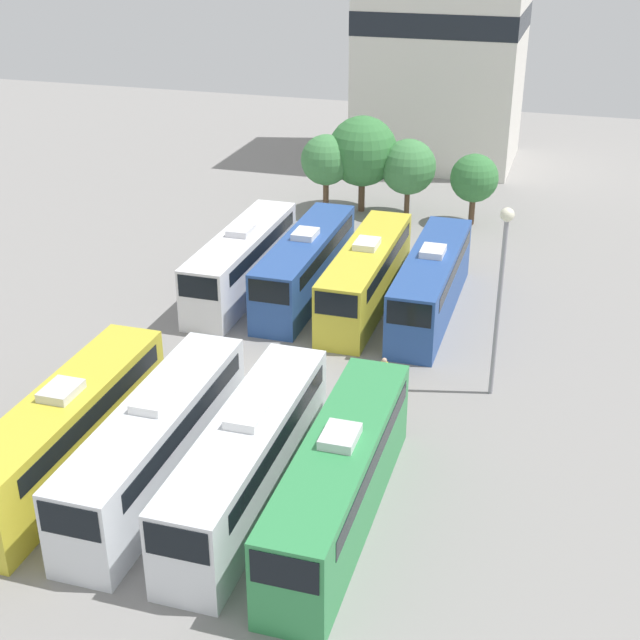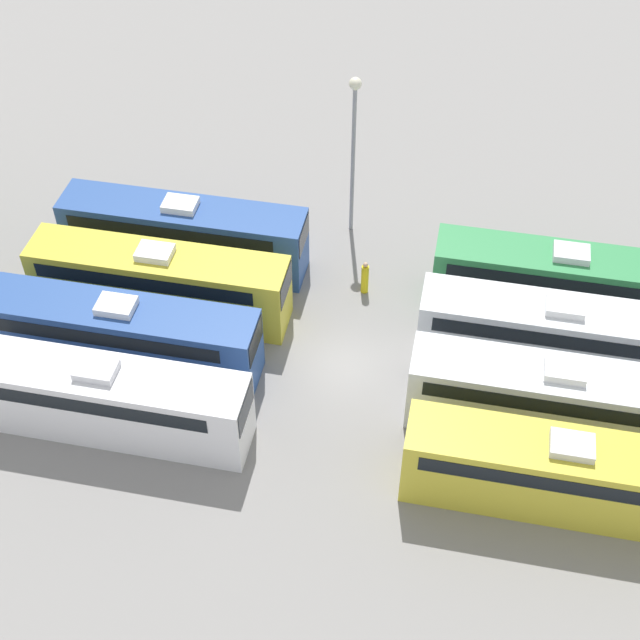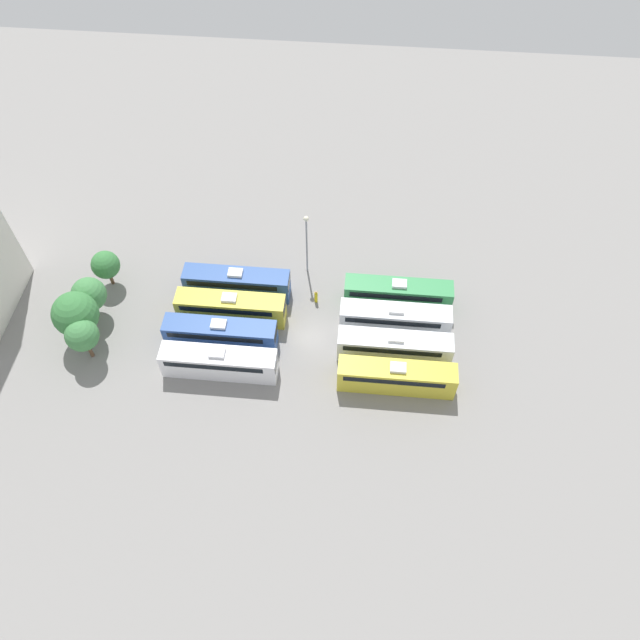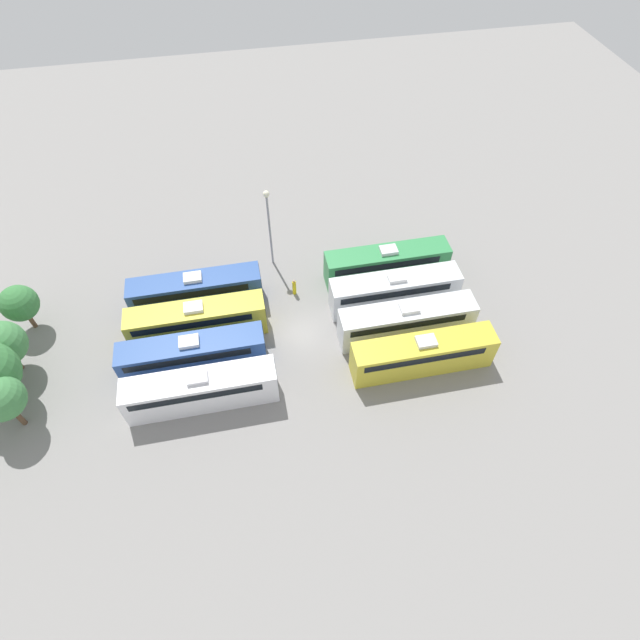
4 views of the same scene
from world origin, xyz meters
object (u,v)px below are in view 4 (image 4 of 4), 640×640
tree_3 (19,303)px  light_pole (268,217)px  bus_5 (193,354)px  tree_0 (1,399)px  bus_1 (406,320)px  bus_3 (386,263)px  tree_2 (2,344)px  bus_0 (422,354)px  worker_person (294,287)px  bus_7 (196,290)px  bus_2 (394,290)px  bus_4 (201,389)px  bus_6 (197,320)px

tree_3 → light_pole: bearing=-79.8°
bus_5 → tree_0: 14.03m
bus_1 → tree_3: size_ratio=2.48×
tree_0 → bus_3: bearing=-72.8°
bus_3 → tree_2: size_ratio=2.22×
bus_0 → bus_5: size_ratio=1.00×
bus_0 → worker_person: size_ratio=6.55×
bus_1 → bus_7: 19.35m
bus_2 → tree_0: size_ratio=2.15×
bus_2 → bus_3: same height
bus_4 → worker_person: 13.77m
bus_4 → light_pole: (14.89, -7.64, 3.99)m
bus_7 → tree_0: (-9.98, 14.14, 1.97)m
bus_6 → bus_4: bearing=-179.8°
bus_1 → tree_0: 32.30m
bus_1 → bus_6: size_ratio=1.00×
tree_3 → bus_6: bearing=-104.0°
bus_4 → tree_2: 16.56m
tree_2 → bus_1: bearing=-94.7°
bus_5 → bus_0: bearing=-101.0°
light_pole → bus_4: bearing=152.8°
bus_2 → bus_5: 18.86m
tree_3 → tree_0: bearing=-175.9°
bus_1 → bus_5: (0.01, 18.52, 0.00)m
bus_4 → bus_5: (3.58, 0.52, 0.00)m
bus_3 → bus_7: bearing=90.2°
bus_3 → bus_1: bearing=178.1°
bus_7 → bus_4: bearing=179.9°
worker_person → tree_0: tree_0 is taller
bus_4 → bus_5: size_ratio=1.00×
bus_7 → light_pole: 9.56m
worker_person → light_pole: (4.62, 1.47, 5.00)m
bus_1 → bus_4: (-3.57, 18.01, 0.00)m
bus_3 → bus_7: same height
bus_2 → worker_person: (3.04, 8.88, -1.01)m
bus_4 → bus_7: same height
bus_1 → bus_6: 18.39m
bus_2 → bus_3: (3.54, -0.26, 0.00)m
bus_6 → tree_2: 15.32m
bus_2 → bus_1: bearing=-179.7°
bus_0 → bus_2: size_ratio=1.00×
worker_person → bus_7: bearing=87.2°
bus_6 → light_pole: bearing=-44.8°
tree_0 → tree_2: 5.66m
bus_0 → bus_5: same height
light_pole → tree_3: bearing=100.2°
bus_4 → bus_7: size_ratio=1.00×
bus_5 → light_pole: size_ratio=1.37×
bus_1 → worker_person: size_ratio=6.55×
light_pole → tree_2: (-8.62, 22.88, -2.35)m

